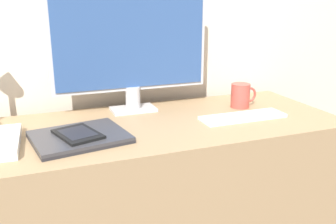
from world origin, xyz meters
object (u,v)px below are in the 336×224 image
at_px(monitor, 131,48).
at_px(ereader, 78,134).
at_px(laptop, 79,137).
at_px(keyboard, 243,117).
at_px(coffee_mug, 241,96).

relative_size(monitor, ereader, 3.29).
xyz_separation_m(monitor, laptop, (-0.25, -0.26, -0.25)).
bearing_deg(laptop, keyboard, 0.80).
distance_m(keyboard, ereader, 0.63).
bearing_deg(coffee_mug, keyboard, -117.78).
height_order(laptop, coffee_mug, coffee_mug).
xyz_separation_m(laptop, coffee_mug, (0.69, 0.15, 0.04)).
bearing_deg(ereader, monitor, 46.36).
relative_size(laptop, ereader, 1.70).
height_order(monitor, laptop, monitor).
bearing_deg(monitor, laptop, -134.14).
bearing_deg(coffee_mug, ereader, -167.19).
xyz_separation_m(ereader, coffee_mug, (0.70, 0.16, 0.03)).
bearing_deg(keyboard, coffee_mug, 62.22).
xyz_separation_m(monitor, ereader, (-0.26, -0.27, -0.23)).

